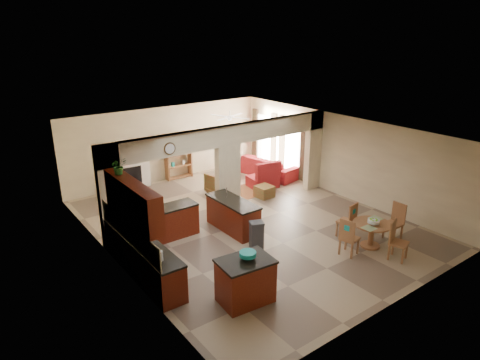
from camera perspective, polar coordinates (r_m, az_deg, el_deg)
floor at (r=12.89m, az=0.97°, el=-5.74°), size 10.00×10.00×0.00m
ceiling at (r=11.96m, az=1.05°, el=6.47°), size 10.00×10.00×0.00m
wall_back at (r=16.43m, az=-9.69°, el=4.82°), size 8.00×0.00×8.00m
wall_front at (r=9.24m, az=20.42°, el=-8.23°), size 8.00×0.00×8.00m
wall_left at (r=10.58m, az=-16.52°, el=-4.18°), size 0.00×10.00×10.00m
wall_right at (r=15.02m, az=13.24°, el=3.16°), size 0.00×10.00×10.00m
partition_left_pier at (r=11.55m, az=-16.89°, el=-2.19°), size 0.60×0.25×2.80m
partition_center_pier at (r=13.22m, az=-1.64°, el=0.07°), size 0.80×0.25×2.20m
partition_right_pier at (r=15.44m, az=9.71°, el=3.86°), size 0.60×0.25×2.80m
partition_header at (r=12.82m, az=-1.70°, el=5.98°), size 8.00×0.25×0.60m
kitchen_counter at (r=11.00m, az=-11.96°, el=-8.21°), size 2.52×3.29×1.48m
upper_cabinets at (r=9.74m, az=-14.15°, el=-2.71°), size 0.35×2.40×0.90m
peninsula at (r=12.29m, az=-0.93°, el=-4.71°), size 0.70×1.85×0.91m
wall_clock at (r=11.71m, az=-9.34°, el=4.15°), size 0.34×0.03×0.34m
rug at (r=15.09m, az=-0.25°, el=-1.81°), size 1.60×1.30×0.01m
fireplace at (r=15.88m, az=-14.38°, el=0.99°), size 1.60×0.35×1.20m
shelving_unit at (r=16.56m, az=-8.23°, el=3.22°), size 1.00×0.32×1.80m
window_a at (r=16.56m, az=7.10°, el=4.35°), size 0.02×0.90×1.90m
window_b at (r=17.79m, az=3.34°, el=5.53°), size 0.02×0.90×1.90m
glazed_door at (r=17.20m, az=5.14°, el=4.48°), size 0.02×0.70×2.10m
drape_a_left at (r=16.12m, az=8.46°, el=3.86°), size 0.10×0.28×2.30m
drape_a_right at (r=16.96m, az=5.61°, el=4.77°), size 0.10×0.28×2.30m
drape_b_left at (r=17.32m, az=4.50°, el=5.12°), size 0.10×0.28×2.30m
drape_b_right at (r=18.21m, az=2.03°, el=5.89°), size 0.10×0.28×2.30m
ceiling_fan at (r=15.24m, az=-1.37°, el=8.42°), size 1.00×1.00×0.10m
kitchen_island at (r=9.26m, az=0.72°, el=-13.26°), size 1.21×0.91×0.99m
teal_bowl at (r=9.01m, az=1.04°, el=-10.03°), size 0.35×0.35×0.17m
trash_can at (r=11.34m, az=2.21°, el=-7.51°), size 0.41×0.39×0.70m
dining_table at (r=11.90m, az=17.13°, el=-6.47°), size 1.00×1.00×0.68m
fruit_bowl at (r=11.69m, az=17.38°, el=-5.35°), size 0.31×0.31×0.17m
sofa at (r=16.88m, az=3.64°, el=1.81°), size 2.65×1.40×0.73m
chaise at (r=15.73m, az=3.02°, el=-0.18°), size 1.10×0.94×0.40m
armchair at (r=15.03m, az=-2.66°, el=-0.38°), size 0.95×0.97×0.77m
ottoman at (r=14.77m, az=3.26°, el=-1.53°), size 0.58×0.58×0.40m
plant at (r=10.10m, az=-15.88°, el=1.81°), size 0.36×0.31×0.39m
chair_north at (r=12.20m, az=14.35°, el=-5.06°), size 0.48×0.48×1.02m
chair_east at (r=12.54m, az=20.07°, el=-5.00°), size 0.43×0.42×1.02m
chair_south at (r=11.47m, az=20.07°, el=-7.35°), size 0.53×0.53×1.02m
chair_west at (r=11.25m, az=14.24°, el=-7.24°), size 0.51×0.51×1.02m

